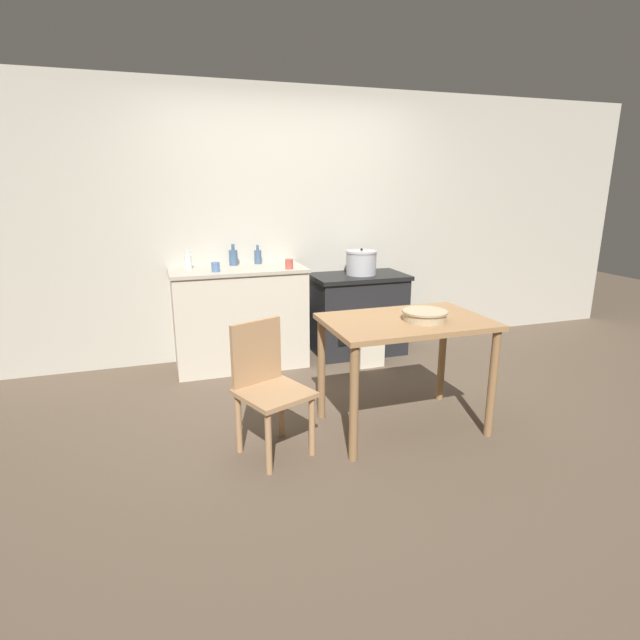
% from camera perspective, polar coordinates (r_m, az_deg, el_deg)
% --- Properties ---
extents(ground_plane, '(14.00, 14.00, 0.00)m').
position_cam_1_polar(ground_plane, '(3.81, 2.28, -10.59)').
color(ground_plane, brown).
extents(wall_back, '(8.00, 0.07, 2.55)m').
position_cam_1_polar(wall_back, '(4.96, -4.12, 10.77)').
color(wall_back, '#B2AD9E').
rests_on(wall_back, ground_plane).
extents(counter_cabinet, '(1.21, 0.59, 0.93)m').
position_cam_1_polar(counter_cabinet, '(4.69, -9.15, 0.29)').
color(counter_cabinet, beige).
rests_on(counter_cabinet, ground_plane).
extents(stove, '(0.92, 0.57, 0.80)m').
position_cam_1_polar(stove, '(5.03, 4.37, 0.74)').
color(stove, black).
rests_on(stove, ground_plane).
extents(work_table, '(1.09, 0.72, 0.79)m').
position_cam_1_polar(work_table, '(3.43, 9.74, -1.82)').
color(work_table, '#997047').
rests_on(work_table, ground_plane).
extents(chair, '(0.52, 0.52, 0.84)m').
position_cam_1_polar(chair, '(3.17, -6.00, -7.33)').
color(chair, '#A87F56').
rests_on(chair, ground_plane).
extents(flour_sack, '(0.24, 0.17, 0.34)m').
position_cam_1_polar(flour_sack, '(4.73, 5.64, -3.17)').
color(flour_sack, beige).
rests_on(flour_sack, ground_plane).
extents(stock_pot, '(0.31, 0.31, 0.26)m').
position_cam_1_polar(stock_pot, '(4.93, 4.74, 6.56)').
color(stock_pot, '#A8A8AD').
rests_on(stock_pot, stove).
extents(mixing_bowl_large, '(0.30, 0.30, 0.07)m').
position_cam_1_polar(mixing_bowl_large, '(3.38, 11.89, 0.57)').
color(mixing_bowl_large, tan).
rests_on(mixing_bowl_large, work_table).
extents(bottle_far_left, '(0.08, 0.08, 0.20)m').
position_cam_1_polar(bottle_far_left, '(4.75, -9.87, 7.09)').
color(bottle_far_left, '#3D5675').
rests_on(bottle_far_left, counter_cabinet).
extents(bottle_left, '(0.07, 0.07, 0.18)m').
position_cam_1_polar(bottle_left, '(4.81, -7.12, 7.21)').
color(bottle_left, '#3D5675').
rests_on(bottle_left, counter_cabinet).
extents(bottle_mid_left, '(0.06, 0.06, 0.17)m').
position_cam_1_polar(bottle_mid_left, '(4.64, -14.82, 6.48)').
color(bottle_mid_left, silver).
rests_on(bottle_mid_left, counter_cabinet).
extents(cup_center_left, '(0.07, 0.07, 0.09)m').
position_cam_1_polar(cup_center_left, '(4.48, -3.54, 6.41)').
color(cup_center_left, '#B74C42').
rests_on(cup_center_left, counter_cabinet).
extents(cup_center, '(0.07, 0.07, 0.08)m').
position_cam_1_polar(cup_center, '(4.43, -11.85, 5.95)').
color(cup_center, '#4C6B99').
rests_on(cup_center, counter_cabinet).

